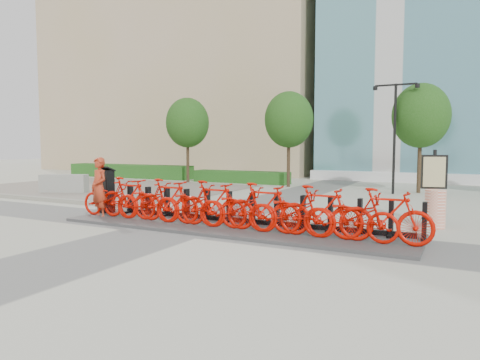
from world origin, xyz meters
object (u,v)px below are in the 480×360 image
at_px(construction_barrel, 435,209).
at_px(jersey_barrier, 64,183).
at_px(kiosk, 107,190).
at_px(worker_red, 99,188).
at_px(map_sign, 434,175).
at_px(bike_0, 110,198).

height_order(construction_barrel, jersey_barrier, construction_barrel).
height_order(kiosk, worker_red, worker_red).
bearing_deg(map_sign, worker_red, -178.23).
height_order(kiosk, construction_barrel, kiosk).
height_order(bike_0, jersey_barrier, bike_0).
relative_size(jersey_barrier, map_sign, 1.05).
bearing_deg(kiosk, map_sign, 18.14).
bearing_deg(jersey_barrier, worker_red, -56.84).
bearing_deg(bike_0, kiosk, 50.35).
bearing_deg(worker_red, kiosk, 132.23).
xyz_separation_m(worker_red, map_sign, (9.03, 3.62, 0.46)).
distance_m(jersey_barrier, map_sign, 16.14).
height_order(worker_red, jersey_barrier, worker_red).
distance_m(bike_0, jersey_barrier, 8.71).
bearing_deg(construction_barrel, kiosk, -165.48).
relative_size(worker_red, jersey_barrier, 0.85).
distance_m(bike_0, worker_red, 0.47).
xyz_separation_m(kiosk, jersey_barrier, (-6.75, 4.06, -0.37)).
bearing_deg(jersey_barrier, construction_barrel, -29.04).
distance_m(bike_0, construction_barrel, 9.25).
bearing_deg(worker_red, jersey_barrier, 162.69).
relative_size(kiosk, jersey_barrier, 0.68).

